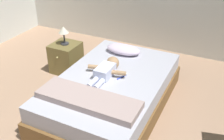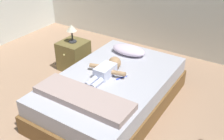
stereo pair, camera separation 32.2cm
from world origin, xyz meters
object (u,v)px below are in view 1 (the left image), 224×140
Objects in this scene: bed at (112,92)px; lamp at (64,32)px; pillow at (124,49)px; toothbrush at (122,77)px; baby at (107,70)px; nightstand at (66,58)px.

lamp is at bearing 153.94° from bed.
pillow is (-0.14, 0.67, 0.29)m from bed.
pillow reaches higher than toothbrush.
baby is 2.22× the size of lamp.
nightstand is 0.44m from lamp.
bed is at bearing -78.03° from pillow.
baby is 1.14m from nightstand.
baby is at bearing -84.92° from pillow.
pillow is 0.65m from baby.
toothbrush is 1.30m from lamp.
baby is at bearing -172.36° from toothbrush.
pillow reaches higher than bed.
lamp is at bearing -171.06° from pillow.
lamp is (-1.07, 0.53, 0.46)m from bed.
baby reaches higher than toothbrush.
baby reaches higher than bed.
pillow is at bearing 112.92° from toothbrush.
baby is (0.06, -0.65, 0.01)m from pillow.
baby is at bearing -26.79° from nightstand.
toothbrush is at bearing -21.58° from nightstand.
bed is at bearing -16.88° from baby.
lamp is (0.00, 0.00, 0.44)m from nightstand.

